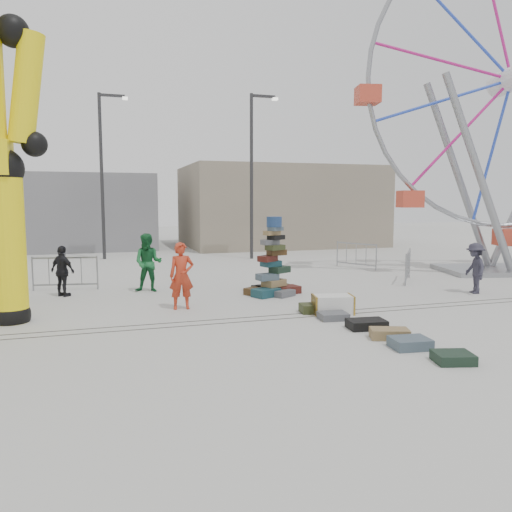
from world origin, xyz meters
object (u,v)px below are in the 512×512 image
object	(u,v)px
ferris_wheel	(510,105)
barricade_wheel_back	(356,255)
steamer_trunk	(333,305)
barricade_wheel_front	(408,266)
pedestrian_black	(63,271)
pedestrian_red	(182,276)
lamp_post_left	(103,167)
suitcase_tower	(273,273)
pedestrian_grey	(475,268)
barricade_dummy_c	(65,273)
pedestrian_green	(148,263)
lamp_post_right	(253,167)

from	to	relation	value
ferris_wheel	barricade_wheel_back	size ratio (longest dim) A/B	6.67
steamer_trunk	barricade_wheel_front	size ratio (longest dim) A/B	0.50
barricade_wheel_back	pedestrian_black	size ratio (longest dim) A/B	1.30
barricade_wheel_back	pedestrian_red	xyz separation A→B (m)	(-8.37, -5.85, 0.34)
lamp_post_left	suitcase_tower	size ratio (longest dim) A/B	3.34
pedestrian_grey	barricade_wheel_back	bearing A→B (deg)	-157.49
barricade_dummy_c	barricade_wheel_back	xyz separation A→B (m)	(11.52, 1.91, 0.00)
lamp_post_left	pedestrian_red	xyz separation A→B (m)	(1.79, -12.53, -3.59)
steamer_trunk	barricade_wheel_front	distance (m)	6.11
ferris_wheel	pedestrian_red	distance (m)	14.83
pedestrian_red	lamp_post_left	bearing A→B (deg)	101.16
barricade_dummy_c	pedestrian_green	distance (m)	2.78
barricade_wheel_front	barricade_wheel_back	xyz separation A→B (m)	(-0.01, 3.76, 0.00)
ferris_wheel	pedestrian_red	bearing A→B (deg)	-153.77
lamp_post_right	pedestrian_green	bearing A→B (deg)	-127.16
barricade_dummy_c	pedestrian_green	xyz separation A→B (m)	(2.54, -1.08, 0.37)
suitcase_tower	pedestrian_black	distance (m)	6.34
lamp_post_right	lamp_post_left	world-z (taller)	same
barricade_wheel_back	pedestrian_red	world-z (taller)	pedestrian_red
ferris_wheel	pedestrian_green	world-z (taller)	ferris_wheel
steamer_trunk	pedestrian_red	distance (m)	4.03
pedestrian_green	ferris_wheel	bearing A→B (deg)	19.93
barricade_dummy_c	pedestrian_black	world-z (taller)	pedestrian_black
suitcase_tower	steamer_trunk	xyz separation A→B (m)	(0.59, -2.97, -0.43)
suitcase_tower	pedestrian_red	world-z (taller)	suitcase_tower
steamer_trunk	pedestrian_green	size ratio (longest dim) A/B	0.55
pedestrian_black	pedestrian_green	bearing A→B (deg)	-134.99
barricade_dummy_c	lamp_post_right	bearing A→B (deg)	47.31
pedestrian_red	pedestrian_grey	xyz separation A→B (m)	(9.06, -0.45, -0.10)
suitcase_tower	pedestrian_grey	size ratio (longest dim) A/B	1.52
lamp_post_right	pedestrian_red	bearing A→B (deg)	-116.33
steamer_trunk	pedestrian_green	xyz separation A→B (m)	(-4.21, 4.55, 0.69)
steamer_trunk	barricade_wheel_front	xyz separation A→B (m)	(4.78, 3.79, 0.31)
steamer_trunk	pedestrian_red	xyz separation A→B (m)	(-3.60, 1.70, 0.66)
lamp_post_left	barricade_wheel_back	distance (m)	12.78
lamp_post_left	barricade_wheel_back	xyz separation A→B (m)	(10.16, -6.69, -3.93)
pedestrian_green	pedestrian_black	size ratio (longest dim) A/B	1.20
pedestrian_red	barricade_wheel_back	bearing A→B (deg)	37.96
pedestrian_black	pedestrian_grey	bearing A→B (deg)	-150.92
barricade_dummy_c	pedestrian_red	world-z (taller)	pedestrian_red
lamp_post_right	barricade_wheel_front	world-z (taller)	lamp_post_right
ferris_wheel	barricade_dummy_c	distance (m)	17.60
lamp_post_right	pedestrian_green	xyz separation A→B (m)	(-5.82, -7.68, -3.56)
barricade_dummy_c	pedestrian_grey	bearing A→B (deg)	-10.70
lamp_post_right	steamer_trunk	world-z (taller)	lamp_post_right
barricade_wheel_back	pedestrian_grey	distance (m)	6.34
lamp_post_left	barricade_wheel_front	world-z (taller)	lamp_post_left
barricade_dummy_c	barricade_wheel_back	bearing A→B (deg)	18.46
barricade_wheel_back	lamp_post_right	bearing A→B (deg)	-171.96
lamp_post_left	ferris_wheel	size ratio (longest dim) A/B	0.60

